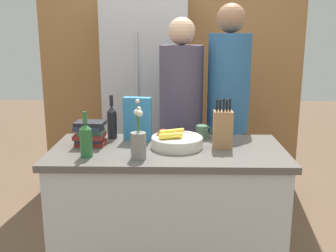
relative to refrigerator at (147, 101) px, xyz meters
The scene contains 13 objects.
kitchen_island 1.47m from the refrigerator, 80.46° to the right, with size 1.42×0.68×0.92m.
back_wall_wood 0.53m from the refrigerator, 57.64° to the left, with size 2.62×0.12×2.60m.
refrigerator is the anchor object (origin of this frame).
fruit_bowl 1.35m from the refrigerator, 78.12° to the right, with size 0.32×0.32×0.11m.
knife_block 1.44m from the refrigerator, 67.02° to the right, with size 0.11×0.10×0.30m.
flower_vase 1.56m from the refrigerator, 87.47° to the right, with size 0.09×0.09×0.34m.
cereal_box 1.16m from the refrigerator, 88.64° to the right, with size 0.19×0.09×0.28m.
coffee_mug 1.21m from the refrigerator, 68.08° to the right, with size 0.11×0.08×0.09m.
book_stack 1.32m from the refrigerator, 101.24° to the right, with size 0.19×0.16×0.15m.
bottle_oil 1.55m from the refrigerator, 98.57° to the right, with size 0.07×0.07×0.26m.
bottle_vinegar 1.14m from the refrigerator, 97.44° to the right, with size 0.06×0.06×0.29m.
person_at_sink 0.78m from the refrigerator, 65.97° to the right, with size 0.33×0.33×1.72m.
person_in_blue 0.97m from the refrigerator, 46.06° to the right, with size 0.32×0.32×1.82m.
Camera 1 is at (0.05, -2.29, 1.62)m, focal length 42.00 mm.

